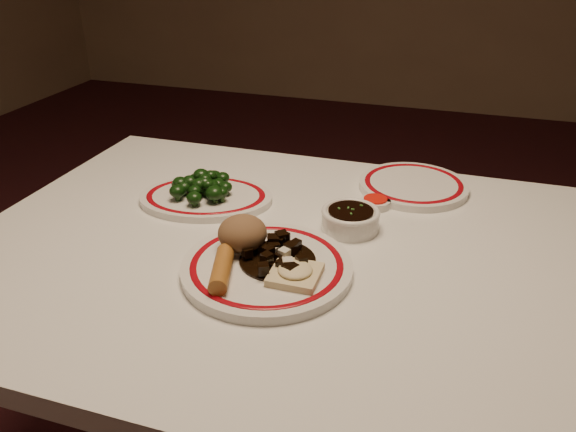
# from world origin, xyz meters

# --- Properties ---
(dining_table) EXTENTS (1.20, 0.90, 0.75)m
(dining_table) POSITION_xyz_m (0.00, 0.00, 0.66)
(dining_table) COLOR white
(dining_table) RESTS_ON ground
(main_plate) EXTENTS (0.34, 0.34, 0.02)m
(main_plate) POSITION_xyz_m (0.00, -0.09, 0.76)
(main_plate) COLOR white
(main_plate) RESTS_ON dining_table
(rice_mound) EXTENTS (0.09, 0.09, 0.06)m
(rice_mound) POSITION_xyz_m (-0.05, -0.06, 0.80)
(rice_mound) COLOR brown
(rice_mound) RESTS_ON main_plate
(spring_roll) EXTENTS (0.06, 0.12, 0.03)m
(spring_roll) POSITION_xyz_m (-0.05, -0.15, 0.78)
(spring_roll) COLOR #B1702B
(spring_roll) RESTS_ON main_plate
(fried_wonton) EXTENTS (0.08, 0.08, 0.02)m
(fried_wonton) POSITION_xyz_m (0.06, -0.12, 0.78)
(fried_wonton) COLOR beige
(fried_wonton) RESTS_ON main_plate
(stirfry_heap) EXTENTS (0.13, 0.13, 0.03)m
(stirfry_heap) POSITION_xyz_m (0.02, -0.08, 0.78)
(stirfry_heap) COLOR black
(stirfry_heap) RESTS_ON main_plate
(broccoli_plate) EXTENTS (0.33, 0.30, 0.02)m
(broccoli_plate) POSITION_xyz_m (-0.22, 0.13, 0.76)
(broccoli_plate) COLOR white
(broccoli_plate) RESTS_ON dining_table
(broccoli_pile) EXTENTS (0.13, 0.14, 0.05)m
(broccoli_pile) POSITION_xyz_m (-0.22, 0.13, 0.79)
(broccoli_pile) COLOR #23471C
(broccoli_pile) RESTS_ON broccoli_plate
(soy_bowl) EXTENTS (0.11, 0.11, 0.04)m
(soy_bowl) POSITION_xyz_m (0.11, 0.10, 0.77)
(soy_bowl) COLOR white
(soy_bowl) RESTS_ON dining_table
(sweet_sour_dish) EXTENTS (0.06, 0.06, 0.02)m
(sweet_sour_dish) POSITION_xyz_m (0.14, 0.22, 0.76)
(sweet_sour_dish) COLOR white
(sweet_sour_dish) RESTS_ON dining_table
(mustard_dish) EXTENTS (0.06, 0.06, 0.02)m
(mustard_dish) POSITION_xyz_m (0.13, 0.10, 0.76)
(mustard_dish) COLOR white
(mustard_dish) RESTS_ON dining_table
(far_plate) EXTENTS (0.32, 0.32, 0.02)m
(far_plate) POSITION_xyz_m (0.20, 0.33, 0.76)
(far_plate) COLOR white
(far_plate) RESTS_ON dining_table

